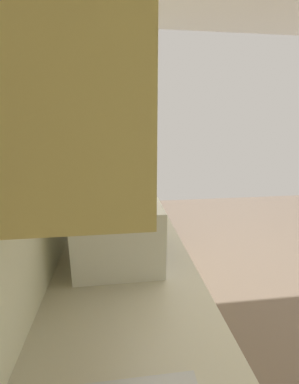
# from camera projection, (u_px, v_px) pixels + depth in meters

# --- Properties ---
(ground_plane) EXTENTS (6.30, 6.30, 0.00)m
(ground_plane) POSITION_uv_depth(u_px,v_px,m) (270.00, 304.00, 2.22)
(ground_plane) COLOR brown
(wall_back) EXTENTS (4.06, 0.12, 2.76)m
(wall_back) POSITION_uv_depth(u_px,v_px,m) (63.00, 150.00, 1.65)
(wall_back) COLOR beige
(wall_back) RESTS_ON ground_plane
(counter_run) EXTENTS (3.21, 0.65, 0.91)m
(counter_run) POSITION_uv_depth(u_px,v_px,m) (125.00, 301.00, 1.60)
(counter_run) COLOR #CFC06A
(counter_run) RESTS_ON ground_plane
(upper_cabinets) EXTENTS (2.35, 0.33, 0.68)m
(upper_cabinets) POSITION_uv_depth(u_px,v_px,m) (87.00, 69.00, 1.22)
(upper_cabinets) COLOR #D5BA6C
(oven_range) EXTENTS (0.60, 0.62, 1.09)m
(oven_range) POSITION_uv_depth(u_px,v_px,m) (120.00, 205.00, 3.41)
(oven_range) COLOR black
(oven_range) RESTS_ON ground_plane
(microwave) EXTENTS (0.51, 0.39, 0.30)m
(microwave) POSITION_uv_depth(u_px,v_px,m) (119.00, 226.00, 1.24)
(microwave) COLOR white
(microwave) RESTS_ON counter_run
(bowl) EXTENTS (0.13, 0.13, 0.05)m
(bowl) POSITION_uv_depth(u_px,v_px,m) (135.00, 205.00, 1.94)
(bowl) COLOR #D84C47
(bowl) RESTS_ON counter_run
(kettle) EXTENTS (0.16, 0.12, 0.15)m
(kettle) POSITION_uv_depth(u_px,v_px,m) (132.00, 185.00, 2.42)
(kettle) COLOR #B7BABF
(kettle) RESTS_ON counter_run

